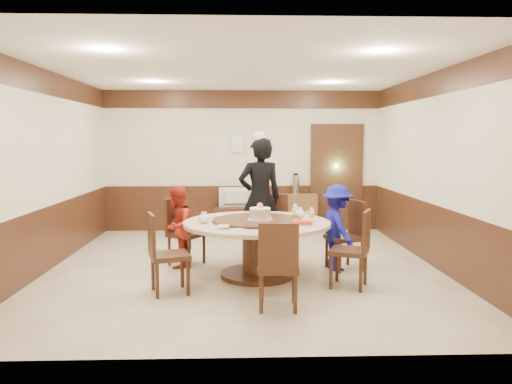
{
  "coord_description": "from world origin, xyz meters",
  "views": [
    {
      "loc": [
        -0.06,
        -7.03,
        1.83
      ],
      "look_at": [
        0.17,
        -0.1,
        1.1
      ],
      "focal_mm": 35.0,
      "sensor_mm": 36.0,
      "label": 1
    }
  ],
  "objects_px": {
    "tv_stand": "(236,220)",
    "thermos": "(296,185)",
    "person_red": "(177,227)",
    "shrimp_platter": "(302,224)",
    "television": "(236,197)",
    "side_cabinet": "(296,213)",
    "birthday_cake": "(260,214)",
    "banquet_table": "(257,237)",
    "person_standing": "(260,198)",
    "person_blue": "(337,227)"
  },
  "relations": [
    {
      "from": "person_red",
      "to": "birthday_cake",
      "type": "relative_size",
      "value": 3.39
    },
    {
      "from": "person_standing",
      "to": "tv_stand",
      "type": "height_order",
      "value": "person_standing"
    },
    {
      "from": "person_standing",
      "to": "television",
      "type": "bearing_deg",
      "value": -93.35
    },
    {
      "from": "banquet_table",
      "to": "television",
      "type": "bearing_deg",
      "value": 95.19
    },
    {
      "from": "birthday_cake",
      "to": "side_cabinet",
      "type": "relative_size",
      "value": 0.43
    },
    {
      "from": "birthday_cake",
      "to": "shrimp_platter",
      "type": "distance_m",
      "value": 0.62
    },
    {
      "from": "birthday_cake",
      "to": "thermos",
      "type": "distance_m",
      "value": 3.42
    },
    {
      "from": "person_standing",
      "to": "person_red",
      "type": "bearing_deg",
      "value": 10.47
    },
    {
      "from": "person_standing",
      "to": "shrimp_platter",
      "type": "relative_size",
      "value": 6.2
    },
    {
      "from": "person_red",
      "to": "side_cabinet",
      "type": "relative_size",
      "value": 1.46
    },
    {
      "from": "birthday_cake",
      "to": "side_cabinet",
      "type": "xyz_separation_m",
      "value": [
        0.86,
        3.31,
        -0.48
      ]
    },
    {
      "from": "person_standing",
      "to": "thermos",
      "type": "distance_m",
      "value": 2.34
    },
    {
      "from": "tv_stand",
      "to": "thermos",
      "type": "height_order",
      "value": "thermos"
    },
    {
      "from": "tv_stand",
      "to": "television",
      "type": "distance_m",
      "value": 0.45
    },
    {
      "from": "person_standing",
      "to": "person_red",
      "type": "relative_size",
      "value": 1.59
    },
    {
      "from": "person_red",
      "to": "person_blue",
      "type": "distance_m",
      "value": 2.28
    },
    {
      "from": "shrimp_platter",
      "to": "tv_stand",
      "type": "bearing_deg",
      "value": 103.24
    },
    {
      "from": "shrimp_platter",
      "to": "thermos",
      "type": "relative_size",
      "value": 0.79
    },
    {
      "from": "birthday_cake",
      "to": "television",
      "type": "xyz_separation_m",
      "value": [
        -0.33,
        3.28,
        -0.16
      ]
    },
    {
      "from": "banquet_table",
      "to": "person_standing",
      "type": "height_order",
      "value": "person_standing"
    },
    {
      "from": "banquet_table",
      "to": "thermos",
      "type": "bearing_deg",
      "value": 74.91
    },
    {
      "from": "television",
      "to": "thermos",
      "type": "height_order",
      "value": "thermos"
    },
    {
      "from": "person_standing",
      "to": "tv_stand",
      "type": "relative_size",
      "value": 2.19
    },
    {
      "from": "tv_stand",
      "to": "thermos",
      "type": "relative_size",
      "value": 2.24
    },
    {
      "from": "person_blue",
      "to": "thermos",
      "type": "distance_m",
      "value": 2.98
    },
    {
      "from": "tv_stand",
      "to": "side_cabinet",
      "type": "relative_size",
      "value": 1.06
    },
    {
      "from": "person_red",
      "to": "shrimp_platter",
      "type": "relative_size",
      "value": 3.89
    },
    {
      "from": "side_cabinet",
      "to": "birthday_cake",
      "type": "bearing_deg",
      "value": -104.55
    },
    {
      "from": "television",
      "to": "side_cabinet",
      "type": "relative_size",
      "value": 0.85
    },
    {
      "from": "banquet_table",
      "to": "person_blue",
      "type": "height_order",
      "value": "person_blue"
    },
    {
      "from": "person_red",
      "to": "birthday_cake",
      "type": "xyz_separation_m",
      "value": [
        1.16,
        -0.59,
        0.27
      ]
    },
    {
      "from": "person_blue",
      "to": "television",
      "type": "bearing_deg",
      "value": 11.66
    },
    {
      "from": "banquet_table",
      "to": "birthday_cake",
      "type": "xyz_separation_m",
      "value": [
        0.04,
        -0.03,
        0.33
      ]
    },
    {
      "from": "banquet_table",
      "to": "television",
      "type": "relative_size",
      "value": 2.87
    },
    {
      "from": "person_standing",
      "to": "tv_stand",
      "type": "xyz_separation_m",
      "value": [
        -0.38,
        2.16,
        -0.68
      ]
    },
    {
      "from": "banquet_table",
      "to": "person_blue",
      "type": "xyz_separation_m",
      "value": [
        1.14,
        0.33,
        0.07
      ]
    },
    {
      "from": "person_standing",
      "to": "thermos",
      "type": "height_order",
      "value": "person_standing"
    },
    {
      "from": "shrimp_platter",
      "to": "tv_stand",
      "type": "xyz_separation_m",
      "value": [
        -0.85,
        3.61,
        -0.53
      ]
    },
    {
      "from": "person_blue",
      "to": "shrimp_platter",
      "type": "distance_m",
      "value": 0.92
    },
    {
      "from": "person_red",
      "to": "birthday_cake",
      "type": "distance_m",
      "value": 1.33
    },
    {
      "from": "person_standing",
      "to": "side_cabinet",
      "type": "distance_m",
      "value": 2.41
    },
    {
      "from": "birthday_cake",
      "to": "shrimp_platter",
      "type": "height_order",
      "value": "birthday_cake"
    },
    {
      "from": "person_red",
      "to": "television",
      "type": "bearing_deg",
      "value": 171.53
    },
    {
      "from": "person_blue",
      "to": "side_cabinet",
      "type": "height_order",
      "value": "person_blue"
    },
    {
      "from": "person_red",
      "to": "shrimp_platter",
      "type": "xyz_separation_m",
      "value": [
        1.68,
        -0.92,
        0.19
      ]
    },
    {
      "from": "person_blue",
      "to": "thermos",
      "type": "xyz_separation_m",
      "value": [
        -0.26,
        2.95,
        0.34
      ]
    },
    {
      "from": "banquet_table",
      "to": "tv_stand",
      "type": "xyz_separation_m",
      "value": [
        -0.3,
        3.25,
        -0.28
      ]
    },
    {
      "from": "person_red",
      "to": "shrimp_platter",
      "type": "distance_m",
      "value": 1.92
    },
    {
      "from": "birthday_cake",
      "to": "person_standing",
      "type": "bearing_deg",
      "value": 87.78
    },
    {
      "from": "person_red",
      "to": "tv_stand",
      "type": "bearing_deg",
      "value": 171.53
    }
  ]
}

